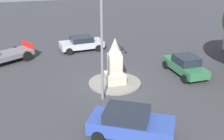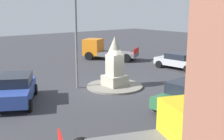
% 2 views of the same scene
% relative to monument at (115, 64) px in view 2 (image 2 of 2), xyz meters
% --- Properties ---
extents(ground_plane, '(80.00, 80.00, 0.00)m').
position_rel_monument_xyz_m(ground_plane, '(0.00, 0.00, -1.55)').
color(ground_plane, '#38383D').
extents(traffic_island, '(3.70, 3.70, 0.12)m').
position_rel_monument_xyz_m(traffic_island, '(0.00, 0.00, -1.49)').
color(traffic_island, gray).
rests_on(traffic_island, ground).
extents(monument, '(1.33, 1.33, 3.25)m').
position_rel_monument_xyz_m(monument, '(0.00, 0.00, 0.00)').
color(monument, '#B2AA99').
rests_on(monument, traffic_island).
extents(streetlamp, '(2.78, 0.28, 8.28)m').
position_rel_monument_xyz_m(streetlamp, '(2.04, -1.36, 3.42)').
color(streetlamp, slate).
rests_on(streetlamp, ground).
extents(car_silver_parked_left, '(2.36, 4.16, 1.36)m').
position_rel_monument_xyz_m(car_silver_parked_left, '(-8.01, -1.01, -0.83)').
color(car_silver_parked_left, '#B7BABF').
rests_on(car_silver_parked_left, ground).
extents(car_blue_waiting, '(3.60, 4.52, 1.56)m').
position_rel_monument_xyz_m(car_blue_waiting, '(6.25, -0.96, -0.74)').
color(car_blue_waiting, '#2D479E').
rests_on(car_blue_waiting, ground).
extents(car_green_approaching, '(4.22, 2.03, 1.49)m').
position_rel_monument_xyz_m(car_green_approaching, '(-0.24, 5.61, -0.80)').
color(car_green_approaching, '#2D6B42').
rests_on(car_green_approaching, ground).
extents(truck_orange_passing, '(4.46, 5.65, 2.05)m').
position_rel_monument_xyz_m(truck_orange_passing, '(-5.78, -8.87, -0.59)').
color(truck_orange_passing, orange).
rests_on(truck_orange_passing, ground).
extents(truck_yellow_near_island, '(5.72, 3.89, 2.03)m').
position_rel_monument_xyz_m(truck_yellow_near_island, '(4.66, 8.41, -0.57)').
color(truck_yellow_near_island, yellow).
rests_on(truck_yellow_near_island, ground).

